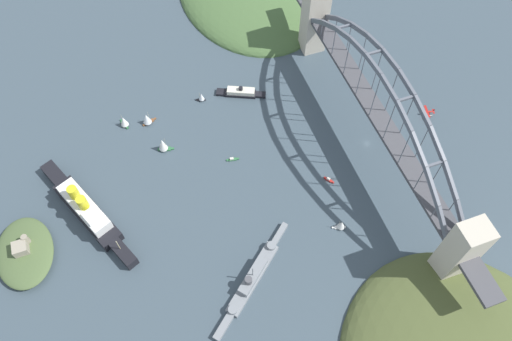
# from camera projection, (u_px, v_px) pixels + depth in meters

# --- Properties ---
(ground_plane) EXTENTS (1400.00, 1400.00, 0.00)m
(ground_plane) POSITION_uv_depth(u_px,v_px,m) (367.00, 143.00, 330.59)
(ground_plane) COLOR #3D4C56
(harbor_arch_bridge) EXTENTS (252.12, 16.31, 68.50)m
(harbor_arch_bridge) POSITION_uv_depth(u_px,v_px,m) (376.00, 115.00, 305.23)
(harbor_arch_bridge) COLOR beige
(harbor_arch_bridge) RESTS_ON ground
(ocean_liner) EXTENTS (87.69, 44.87, 22.73)m
(ocean_liner) POSITION_uv_depth(u_px,v_px,m) (86.00, 209.00, 296.51)
(ocean_liner) COLOR black
(ocean_liner) RESTS_ON ground
(naval_cruiser) EXTENTS (53.21, 61.85, 17.13)m
(naval_cruiser) POSITION_uv_depth(u_px,v_px,m) (252.00, 278.00, 277.37)
(naval_cruiser) COLOR gray
(naval_cruiser) RESTS_ON ground
(harbor_ferry_steamer) EXTENTS (19.59, 34.32, 7.57)m
(harbor_ferry_steamer) POSITION_uv_depth(u_px,v_px,m) (241.00, 92.00, 351.37)
(harbor_ferry_steamer) COLOR black
(harbor_ferry_steamer) RESTS_ON ground
(fort_island_mid_harbor) EXTENTS (46.42, 32.50, 13.08)m
(fort_island_mid_harbor) POSITION_uv_depth(u_px,v_px,m) (25.00, 252.00, 284.98)
(fort_island_mid_harbor) COLOR #4C6038
(fort_island_mid_harbor) RESTS_ON ground
(seaplane_taxiing_near_bridge) EXTENTS (10.84, 8.67, 4.76)m
(seaplane_taxiing_near_bridge) POSITION_uv_depth(u_px,v_px,m) (428.00, 112.00, 342.02)
(seaplane_taxiing_near_bridge) COLOR #B7B7B2
(seaplane_taxiing_near_bridge) RESTS_ON ground
(small_boat_0) EXTENTS (7.25, 10.25, 10.48)m
(small_boat_0) POSITION_uv_depth(u_px,v_px,m) (147.00, 119.00, 335.40)
(small_boat_0) COLOR brown
(small_boat_0) RESTS_ON ground
(small_boat_1) EXTENTS (2.69, 8.34, 2.05)m
(small_boat_1) POSITION_uv_depth(u_px,v_px,m) (232.00, 159.00, 322.79)
(small_boat_1) COLOR #2D6B3D
(small_boat_1) RESTS_ON ground
(small_boat_2) EXTENTS (7.27, 10.67, 12.53)m
(small_boat_2) POSITION_uv_depth(u_px,v_px,m) (163.00, 144.00, 322.98)
(small_boat_2) COLOR #2D6B3D
(small_boat_2) RESTS_ON ground
(small_boat_3) EXTENTS (5.73, 8.35, 8.18)m
(small_boat_3) POSITION_uv_depth(u_px,v_px,m) (341.00, 225.00, 294.10)
(small_boat_3) COLOR silver
(small_boat_3) RESTS_ON ground
(small_boat_4) EXTENTS (4.96, 7.01, 8.04)m
(small_boat_4) POSITION_uv_depth(u_px,v_px,m) (201.00, 97.00, 347.27)
(small_boat_4) COLOR black
(small_boat_4) RESTS_ON ground
(small_boat_5) EXTENTS (6.55, 5.02, 2.31)m
(small_boat_5) POSITION_uv_depth(u_px,v_px,m) (329.00, 180.00, 314.31)
(small_boat_5) COLOR #B2231E
(small_boat_5) RESTS_ON ground
(small_boat_6) EXTENTS (9.50, 6.65, 10.21)m
(small_boat_6) POSITION_uv_depth(u_px,v_px,m) (124.00, 121.00, 334.44)
(small_boat_6) COLOR #2D6B3D
(small_boat_6) RESTS_ON ground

